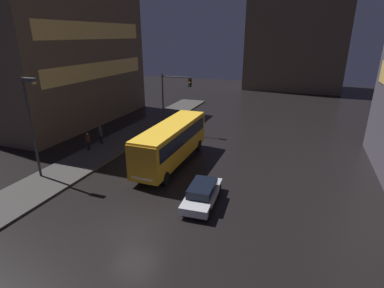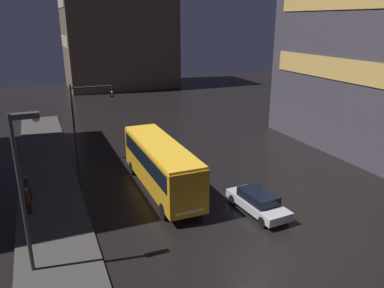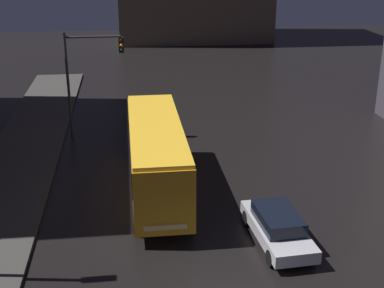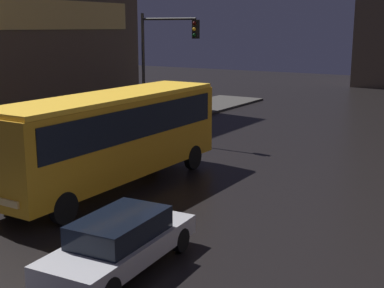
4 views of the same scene
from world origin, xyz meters
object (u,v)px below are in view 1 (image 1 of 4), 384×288
(bus_near, at_px, (172,140))
(street_lamp_sidewalk, at_px, (32,113))
(traffic_light_main, at_px, (172,93))
(pedestrian_mid, at_px, (101,133))
(pedestrian_near, at_px, (88,140))
(car_taxi, at_px, (202,193))

(bus_near, bearing_deg, street_lamp_sidewalk, 36.63)
(traffic_light_main, bearing_deg, pedestrian_mid, -126.84)
(traffic_light_main, bearing_deg, pedestrian_near, -120.47)
(pedestrian_near, distance_m, pedestrian_mid, 1.86)
(pedestrian_near, bearing_deg, street_lamp_sidewalk, -45.79)
(street_lamp_sidewalk, bearing_deg, traffic_light_main, 72.25)
(car_taxi, height_order, pedestrian_near, pedestrian_near)
(bus_near, relative_size, car_taxi, 2.21)
(pedestrian_mid, bearing_deg, street_lamp_sidewalk, -124.63)
(car_taxi, xyz_separation_m, traffic_light_main, (-8.03, 13.29, 3.66))
(street_lamp_sidewalk, bearing_deg, pedestrian_mid, 92.48)
(pedestrian_mid, height_order, traffic_light_main, traffic_light_main)
(car_taxi, xyz_separation_m, pedestrian_near, (-12.95, 4.92, 0.46))
(pedestrian_near, bearing_deg, pedestrian_mid, 129.03)
(pedestrian_near, distance_m, traffic_light_main, 10.22)
(pedestrian_near, xyz_separation_m, traffic_light_main, (4.93, 8.37, 3.19))
(pedestrian_near, relative_size, street_lamp_sidewalk, 0.23)
(traffic_light_main, bearing_deg, car_taxi, -58.88)
(car_taxi, bearing_deg, street_lamp_sidewalk, 0.02)
(pedestrian_near, relative_size, pedestrian_mid, 0.96)
(bus_near, xyz_separation_m, traffic_light_main, (-3.54, 8.13, 2.25))
(traffic_light_main, height_order, street_lamp_sidewalk, street_lamp_sidewalk)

